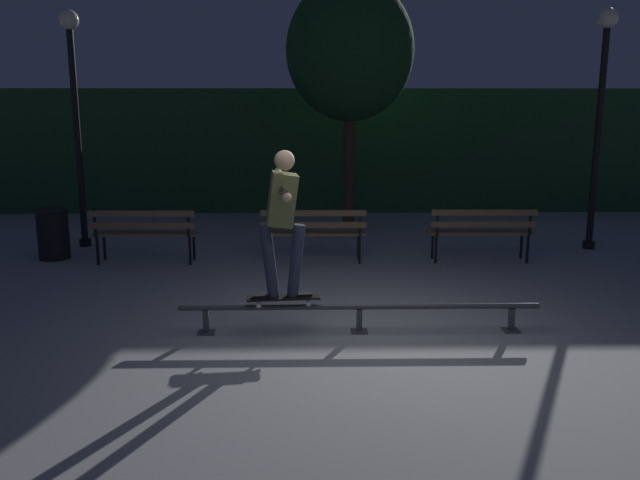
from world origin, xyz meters
TOP-DOWN VIEW (x-y plane):
  - ground_plane at (0.00, 0.00)m, footprint 90.00×90.00m
  - hedge_backdrop at (0.00, 8.75)m, footprint 24.00×1.20m
  - grind_rail at (0.00, 0.30)m, footprint 3.88×0.18m
  - skateboard at (-0.82, 0.30)m, footprint 0.80×0.28m
  - skateboarder at (-0.81, 0.30)m, footprint 0.63×1.40m
  - park_bench_leftmost at (-3.05, 3.44)m, footprint 1.61×0.45m
  - park_bench_left_center at (-0.46, 3.44)m, footprint 1.61×0.45m
  - park_bench_right_center at (2.12, 3.44)m, footprint 1.61×0.45m
  - tree_behind_benches at (0.26, 6.39)m, footprint 2.41×2.41m
  - lamp_post_right at (4.22, 4.38)m, footprint 0.32×0.32m
  - lamp_post_left at (-4.40, 4.75)m, footprint 0.32×0.32m
  - trash_can at (-4.57, 3.81)m, footprint 0.52×0.52m

SIDE VIEW (x-z plane):
  - ground_plane at x=0.00m, z-range 0.00..0.00m
  - grind_rail at x=0.00m, z-range 0.08..0.40m
  - skateboard at x=-0.82m, z-range 0.34..0.43m
  - trash_can at x=-4.57m, z-range 0.01..0.81m
  - park_bench_leftmost at x=-3.05m, z-range 0.10..0.98m
  - park_bench_left_center at x=-0.46m, z-range 0.10..0.98m
  - park_bench_right_center at x=2.12m, z-range 0.10..0.98m
  - skateboarder at x=-0.81m, z-range 0.54..2.10m
  - hedge_backdrop at x=0.00m, z-range 0.00..2.73m
  - lamp_post_right at x=4.22m, z-range 0.53..4.43m
  - lamp_post_left at x=-4.40m, z-range 0.53..4.43m
  - tree_behind_benches at x=0.26m, z-range 1.02..5.74m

